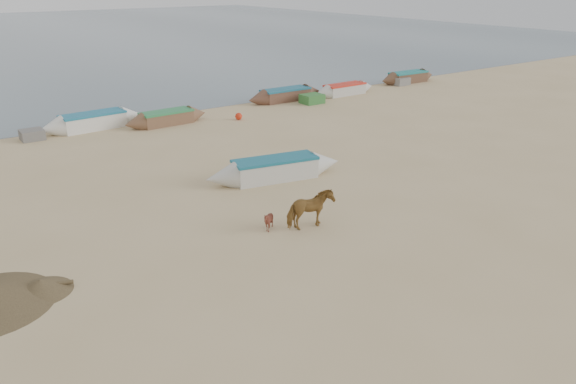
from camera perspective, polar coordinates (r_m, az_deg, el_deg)
name	(u,v)px	position (r m, az deg, el deg)	size (l,w,h in m)	color
ground	(360,257)	(18.44, 7.30, -6.57)	(140.00, 140.00, 0.00)	tan
cow_adult	(310,210)	(20.02, 2.26, -1.82)	(0.77, 1.70, 1.43)	olive
calf_front	(268,221)	(19.95, -2.00, -2.96)	(0.60, 0.68, 0.75)	#5B281C
near_canoe	(275,169)	(24.94, -1.31, 2.37)	(6.40, 1.23, 0.98)	beige
waterline_canoes	(128,119)	(35.26, -15.94, 7.11)	(56.02, 4.66, 0.97)	brown
beach_clutter	(193,115)	(36.20, -9.67, 7.75)	(47.89, 3.47, 0.64)	#2C6330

